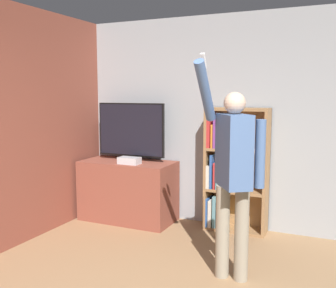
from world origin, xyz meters
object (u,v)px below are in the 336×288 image
object	(u,v)px
game_console	(129,161)
bookshelf	(230,171)
person	(233,168)
television	(131,131)

from	to	relation	value
game_console	bookshelf	world-z (taller)	bookshelf
bookshelf	person	bearing A→B (deg)	-73.60
television	bookshelf	distance (m)	1.43
bookshelf	game_console	bearing A→B (deg)	-164.45
game_console	person	bearing A→B (deg)	-30.28
game_console	bookshelf	distance (m)	1.29
game_console	bookshelf	size ratio (longest dim) A/B	0.18
game_console	person	world-z (taller)	person
television	game_console	size ratio (longest dim) A/B	3.53
bookshelf	person	xyz separation A→B (m)	(0.38, -1.29, 0.30)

